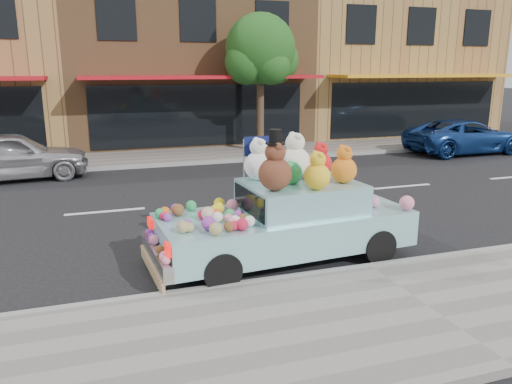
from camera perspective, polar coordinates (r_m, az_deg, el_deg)
name	(u,v)px	position (r m, az deg, el deg)	size (l,w,h in m)	color
ground	(268,198)	(12.78, 1.33, -0.69)	(120.00, 120.00, 0.00)	black
near_sidewalk	(427,309)	(7.34, 18.99, -12.58)	(60.00, 3.00, 0.12)	gray
far_sidewalk	(210,155)	(18.88, -5.29, 4.27)	(60.00, 3.00, 0.12)	gray
near_kerb	(370,268)	(8.46, 12.86, -8.48)	(60.00, 0.12, 0.13)	gray
far_kerb	(220,161)	(17.44, -4.17, 3.50)	(60.00, 0.12, 0.13)	gray
storefront_mid	(181,58)	(23.98, -8.56, 14.86)	(10.00, 9.80, 7.30)	olive
storefront_right	(372,59)	(27.53, 13.12, 14.54)	(10.00, 9.80, 7.30)	olive
street_tree	(261,55)	(19.22, 0.54, 15.38)	(3.00, 2.70, 5.22)	#38281C
car_silver	(11,156)	(16.35, -26.21, 3.74)	(1.72, 4.28, 1.46)	#AFAFB4
car_blue	(465,136)	(21.04, 22.78, 5.88)	(2.17, 4.70, 1.31)	navy
art_car	(286,215)	(8.56, 3.48, -2.61)	(4.59, 2.05, 2.32)	black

